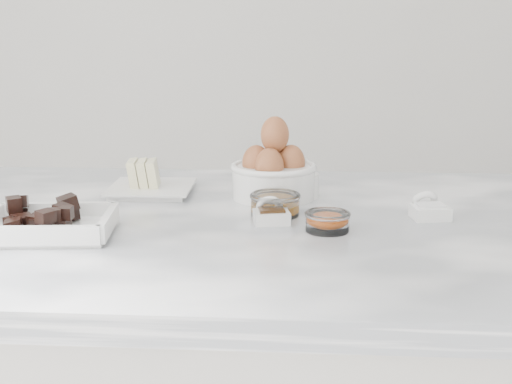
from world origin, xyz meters
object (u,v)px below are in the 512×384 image
(sugar_ramekin, at_px, (300,184))
(egg_bowl, at_px, (274,172))
(vanilla_spoon, at_px, (271,214))
(chocolate_dish, at_px, (48,221))
(honey_bowl, at_px, (275,204))
(salt_spoon, at_px, (429,209))
(butter_plate, at_px, (150,182))
(zest_bowl, at_px, (327,221))

(sugar_ramekin, relative_size, egg_bowl, 0.46)
(egg_bowl, height_order, vanilla_spoon, egg_bowl)
(chocolate_dish, bearing_deg, vanilla_spoon, 16.12)
(honey_bowl, height_order, salt_spoon, salt_spoon)
(sugar_ramekin, relative_size, honey_bowl, 0.84)
(sugar_ramekin, xyz_separation_m, honey_bowl, (-0.04, -0.13, -0.00))
(butter_plate, distance_m, zest_bowl, 0.40)
(sugar_ramekin, height_order, egg_bowl, egg_bowl)
(chocolate_dish, relative_size, sugar_ramekin, 2.88)
(sugar_ramekin, distance_m, vanilla_spoon, 0.18)
(sugar_ramekin, bearing_deg, butter_plate, 178.18)
(chocolate_dish, xyz_separation_m, egg_bowl, (0.33, 0.26, 0.03))
(butter_plate, distance_m, egg_bowl, 0.24)
(chocolate_dish, xyz_separation_m, butter_plate, (0.10, 0.28, -0.00))
(butter_plate, distance_m, vanilla_spoon, 0.30)
(honey_bowl, xyz_separation_m, zest_bowl, (0.09, -0.09, -0.00))
(honey_bowl, distance_m, vanilla_spoon, 0.04)
(vanilla_spoon, bearing_deg, zest_bowl, -26.71)
(chocolate_dish, bearing_deg, honey_bowl, 22.53)
(egg_bowl, xyz_separation_m, honey_bowl, (0.01, -0.12, -0.03))
(butter_plate, relative_size, sugar_ramekin, 2.18)
(chocolate_dish, relative_size, butter_plate, 1.32)
(zest_bowl, distance_m, salt_spoon, 0.19)
(zest_bowl, xyz_separation_m, vanilla_spoon, (-0.09, 0.05, -0.00))
(salt_spoon, bearing_deg, sugar_ramekin, 148.48)
(honey_bowl, bearing_deg, butter_plate, 149.89)
(egg_bowl, bearing_deg, salt_spoon, -24.77)
(chocolate_dish, distance_m, honey_bowl, 0.37)
(chocolate_dish, relative_size, vanilla_spoon, 2.74)
(egg_bowl, relative_size, zest_bowl, 2.20)
(butter_plate, relative_size, salt_spoon, 2.00)
(vanilla_spoon, bearing_deg, sugar_ramekin, 75.70)
(sugar_ramekin, bearing_deg, zest_bowl, -78.49)
(butter_plate, relative_size, vanilla_spoon, 2.07)
(vanilla_spoon, relative_size, salt_spoon, 0.96)
(sugar_ramekin, distance_m, salt_spoon, 0.25)
(chocolate_dish, height_order, salt_spoon, chocolate_dish)
(egg_bowl, height_order, salt_spoon, egg_bowl)
(honey_bowl, relative_size, salt_spoon, 1.09)
(egg_bowl, distance_m, honey_bowl, 0.13)
(zest_bowl, bearing_deg, vanilla_spoon, 153.29)
(egg_bowl, bearing_deg, zest_bowl, -66.19)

